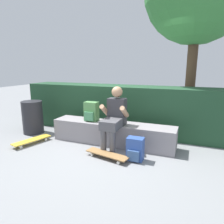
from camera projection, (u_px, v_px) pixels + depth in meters
The scene contains 9 objects.
ground_plane at pixel (104, 151), 3.88m from camera, with size 24.00×24.00×0.00m, color gray.
bench_main at pixel (112, 133), 4.22m from camera, with size 2.54×0.47×0.45m.
person_skater at pixel (114, 116), 3.89m from camera, with size 0.49×0.62×1.20m.
skateboard_near_person at pixel (107, 154), 3.57m from camera, with size 0.82×0.36×0.09m.
skateboard_beside_bench at pixel (32, 140), 4.25m from camera, with size 0.42×0.82×0.09m.
backpack_on_bench at pixel (91, 112), 4.29m from camera, with size 0.28×0.23×0.40m.
backpack_on_ground at pixel (135, 149), 3.48m from camera, with size 0.28×0.23×0.40m.
hedge_row at pixel (126, 109), 4.96m from camera, with size 5.17×0.73×1.12m.
trash_bin at pixel (33, 117), 4.88m from camera, with size 0.47×0.47×0.77m.
Camera 1 is at (1.48, -3.30, 1.58)m, focal length 32.93 mm.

